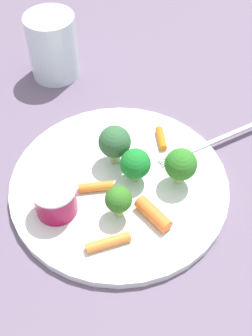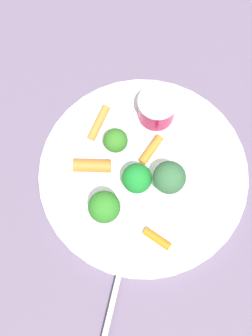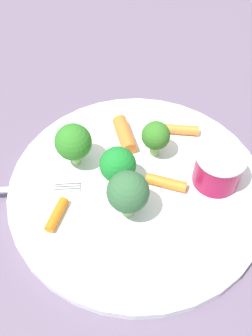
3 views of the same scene
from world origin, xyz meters
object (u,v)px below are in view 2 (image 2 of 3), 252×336
at_px(sauce_cup, 157,108).
at_px(broccoli_floret_0, 103,206).
at_px(plate, 143,173).
at_px(carrot_stick_3, 92,166).
at_px(carrot_stick_0, 99,123).
at_px(broccoli_floret_2, 137,178).
at_px(fork, 119,275).
at_px(broccoli_floret_3, 169,178).
at_px(carrot_stick_2, 157,239).
at_px(carrot_stick_1, 151,150).
at_px(broccoli_floret_1, 116,141).

height_order(sauce_cup, broccoli_floret_0, broccoli_floret_0).
height_order(plate, carrot_stick_3, carrot_stick_3).
bearing_deg(carrot_stick_0, broccoli_floret_2, -18.43).
bearing_deg(carrot_stick_0, fork, -40.56).
xyz_separation_m(broccoli_floret_3, fork, (0.03, -0.13, -0.03)).
xyz_separation_m(carrot_stick_0, carrot_stick_2, (0.17, -0.07, -0.00)).
distance_m(broccoli_floret_3, carrot_stick_3, 0.11).
distance_m(sauce_cup, broccoli_floret_3, 0.11).
bearing_deg(fork, carrot_stick_1, 116.99).
distance_m(sauce_cup, broccoli_floret_0, 0.16).
relative_size(plate, carrot_stick_2, 7.41).
height_order(sauce_cup, carrot_stick_0, sauce_cup).
distance_m(carrot_stick_2, fork, 0.07).
relative_size(broccoli_floret_2, carrot_stick_3, 0.99).
bearing_deg(carrot_stick_2, fork, -95.87).
relative_size(broccoli_floret_2, carrot_stick_0, 0.94).
distance_m(sauce_cup, carrot_stick_0, 0.08).
bearing_deg(carrot_stick_1, broccoli_floret_3, -26.15).
height_order(broccoli_floret_0, carrot_stick_2, broccoli_floret_0).
bearing_deg(broccoli_floret_0, broccoli_floret_1, 121.89).
height_order(plate, broccoli_floret_3, broccoli_floret_3).
distance_m(broccoli_floret_0, carrot_stick_1, 0.11).
distance_m(plate, carrot_stick_1, 0.03).
distance_m(broccoli_floret_0, carrot_stick_3, 0.07).
xyz_separation_m(carrot_stick_0, fork, (0.16, -0.14, -0.00)).
bearing_deg(fork, broccoli_floret_3, 102.89).
xyz_separation_m(plate, broccoli_floret_3, (0.04, 0.01, 0.04)).
xyz_separation_m(plate, broccoli_floret_2, (0.01, -0.02, 0.04)).
distance_m(sauce_cup, carrot_stick_2, 0.18).
relative_size(plate, carrot_stick_1, 6.35).
bearing_deg(carrot_stick_0, plate, -7.34).
height_order(carrot_stick_3, fork, carrot_stick_3).
xyz_separation_m(broccoli_floret_0, carrot_stick_1, (-0.01, 0.11, -0.03)).
height_order(broccoli_floret_2, carrot_stick_1, broccoli_floret_2).
distance_m(broccoli_floret_1, carrot_stick_2, 0.14).
bearing_deg(broccoli_floret_1, sauce_cup, 84.30).
xyz_separation_m(carrot_stick_0, carrot_stick_3, (0.04, -0.05, 0.00)).
height_order(plate, carrot_stick_0, carrot_stick_0).
relative_size(broccoli_floret_3, carrot_stick_0, 1.11).
relative_size(carrot_stick_0, fork, 0.36).
height_order(broccoli_floret_2, broccoli_floret_3, broccoli_floret_3).
height_order(carrot_stick_2, carrot_stick_3, carrot_stick_3).
relative_size(broccoli_floret_0, broccoli_floret_3, 0.94).
distance_m(sauce_cup, carrot_stick_1, 0.06).
bearing_deg(carrot_stick_1, carrot_stick_0, -168.00).
height_order(broccoli_floret_1, fork, broccoli_floret_1).
height_order(carrot_stick_1, carrot_stick_2, carrot_stick_1).
relative_size(broccoli_floret_0, carrot_stick_0, 1.04).
height_order(broccoli_floret_1, carrot_stick_3, broccoli_floret_1).
bearing_deg(broccoli_floret_2, plate, 104.08).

